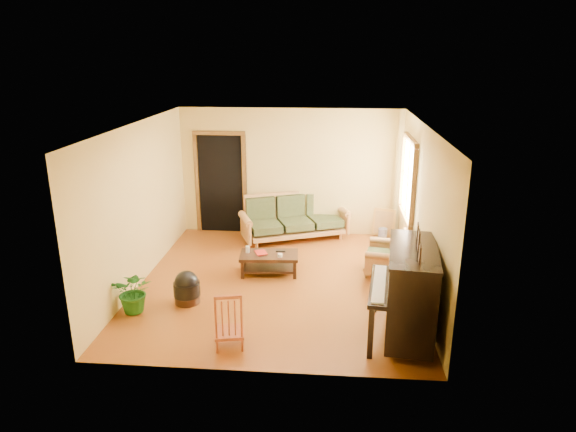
# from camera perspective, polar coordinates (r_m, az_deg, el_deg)

# --- Properties ---
(floor) EXTENTS (5.00, 5.00, 0.00)m
(floor) POSITION_cam_1_polar(r_m,az_deg,el_deg) (8.59, -1.14, -7.39)
(floor) COLOR #6A310E
(floor) RESTS_ON ground
(doorway) EXTENTS (1.08, 0.16, 2.05)m
(doorway) POSITION_cam_1_polar(r_m,az_deg,el_deg) (10.79, -7.48, 3.53)
(doorway) COLOR black
(doorway) RESTS_ON floor
(window) EXTENTS (0.12, 1.36, 1.46)m
(window) POSITION_cam_1_polar(r_m,az_deg,el_deg) (9.38, 13.24, 4.04)
(window) COLOR white
(window) RESTS_ON right_wall
(sofa) EXTENTS (2.30, 1.62, 0.91)m
(sofa) POSITION_cam_1_polar(r_m,az_deg,el_deg) (10.36, 0.76, -0.19)
(sofa) COLOR #9B6A39
(sofa) RESTS_ON floor
(coffee_table) EXTENTS (1.02, 0.61, 0.36)m
(coffee_table) POSITION_cam_1_polar(r_m,az_deg,el_deg) (8.86, -2.10, -5.31)
(coffee_table) COLOR black
(coffee_table) RESTS_ON floor
(armchair) EXTENTS (0.86, 0.88, 0.77)m
(armchair) POSITION_cam_1_polar(r_m,az_deg,el_deg) (8.93, 10.66, -4.00)
(armchair) COLOR #9B6A39
(armchair) RESTS_ON floor
(piano) EXTENTS (1.01, 1.52, 1.26)m
(piano) POSITION_cam_1_polar(r_m,az_deg,el_deg) (6.98, 13.47, -8.41)
(piano) COLOR black
(piano) RESTS_ON floor
(footstool) EXTENTS (0.53, 0.53, 0.38)m
(footstool) POSITION_cam_1_polar(r_m,az_deg,el_deg) (8.01, -11.16, -8.18)
(footstool) COLOR black
(footstool) RESTS_ON floor
(red_chair) EXTENTS (0.44, 0.47, 0.79)m
(red_chair) POSITION_cam_1_polar(r_m,az_deg,el_deg) (6.74, -6.59, -11.23)
(red_chair) COLOR maroon
(red_chair) RESTS_ON floor
(leaning_frame) EXTENTS (0.47, 0.24, 0.61)m
(leaning_frame) POSITION_cam_1_polar(r_m,az_deg,el_deg) (10.74, 10.63, -0.70)
(leaning_frame) COLOR gold
(leaning_frame) RESTS_ON floor
(ceramic_crock) EXTENTS (0.20, 0.20, 0.23)m
(ceramic_crock) POSITION_cam_1_polar(r_m,az_deg,el_deg) (10.63, 10.47, -1.97)
(ceramic_crock) COLOR #33419B
(ceramic_crock) RESTS_ON floor
(potted_plant) EXTENTS (0.62, 0.54, 0.65)m
(potted_plant) POSITION_cam_1_polar(r_m,az_deg,el_deg) (7.88, -16.70, -8.02)
(potted_plant) COLOR #1C5819
(potted_plant) RESTS_ON floor
(book) EXTENTS (0.26, 0.30, 0.02)m
(book) POSITION_cam_1_polar(r_m,az_deg,el_deg) (8.79, -3.60, -4.18)
(book) COLOR maroon
(book) RESTS_ON coffee_table
(candle) EXTENTS (0.09, 0.09, 0.12)m
(candle) POSITION_cam_1_polar(r_m,az_deg,el_deg) (8.85, -4.51, -3.70)
(candle) COLOR silver
(candle) RESTS_ON coffee_table
(glass_jar) EXTENTS (0.11, 0.11, 0.05)m
(glass_jar) POSITION_cam_1_polar(r_m,az_deg,el_deg) (8.66, -0.90, -4.38)
(glass_jar) COLOR silver
(glass_jar) RESTS_ON coffee_table
(remote) EXTENTS (0.17, 0.05, 0.02)m
(remote) POSITION_cam_1_polar(r_m,az_deg,el_deg) (8.88, -0.83, -3.94)
(remote) COLOR black
(remote) RESTS_ON coffee_table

